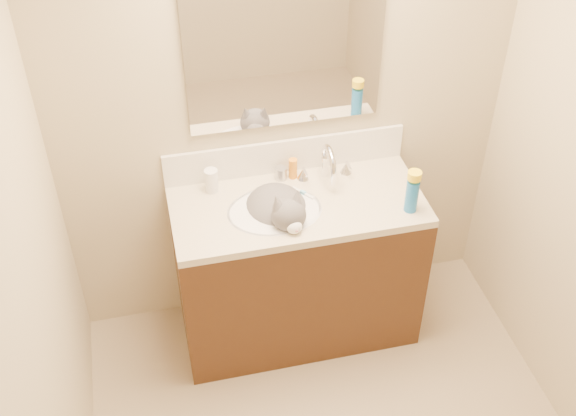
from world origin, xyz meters
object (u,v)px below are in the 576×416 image
silver_jar (281,173)px  spray_can (412,196)px  amber_bottle (293,168)px  vanity_cabinet (297,271)px  basin (275,222)px  pill_bottle (211,180)px  faucet (328,166)px  cat (279,212)px

silver_jar → spray_can: (0.53, -0.37, 0.05)m
silver_jar → spray_can: 0.65m
silver_jar → amber_bottle: size_ratio=0.62×
vanity_cabinet → basin: basin is taller
pill_bottle → spray_can: size_ratio=0.72×
vanity_cabinet → spray_can: bearing=-18.7°
vanity_cabinet → spray_can: spray_can is taller
vanity_cabinet → faucet: (0.18, 0.14, 0.54)m
basin → cat: bearing=28.0°
basin → spray_can: (0.62, -0.14, 0.15)m
faucet → silver_jar: bearing=163.1°
cat → amber_bottle: cat is taller
pill_bottle → silver_jar: bearing=2.6°
pill_bottle → amber_bottle: size_ratio=1.12×
basin → cat: 0.05m
pill_bottle → cat: bearing=-35.9°
silver_jar → amber_bottle: bearing=-1.9°
pill_bottle → spray_can: bearing=-22.1°
spray_can → pill_bottle: bearing=157.9°
pill_bottle → amber_bottle: (0.40, 0.01, -0.01)m
vanity_cabinet → amber_bottle: size_ratio=11.35×
spray_can → cat: bearing=165.7°
vanity_cabinet → pill_bottle: 0.66m
vanity_cabinet → amber_bottle: (0.02, 0.20, 0.50)m
basin → spray_can: size_ratio=2.74×
pill_bottle → amber_bottle: bearing=1.9°
silver_jar → vanity_cabinet: bearing=-79.6°
cat → pill_bottle: size_ratio=3.76×
pill_bottle → spray_can: 0.95m
faucet → pill_bottle: (-0.56, 0.05, -0.03)m
vanity_cabinet → cat: size_ratio=2.69×
vanity_cabinet → pill_bottle: size_ratio=10.12×
faucet → silver_jar: (-0.22, 0.07, -0.05)m
vanity_cabinet → amber_bottle: bearing=83.3°
basin → amber_bottle: 0.30m
amber_bottle → spray_can: (0.47, -0.37, 0.03)m
vanity_cabinet → pill_bottle: bearing=153.7°
cat → pill_bottle: 0.36m
faucet → spray_can: (0.32, -0.30, -0.00)m
vanity_cabinet → faucet: size_ratio=4.29×
basin → pill_bottle: pill_bottle is taller
vanity_cabinet → spray_can: 0.75m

